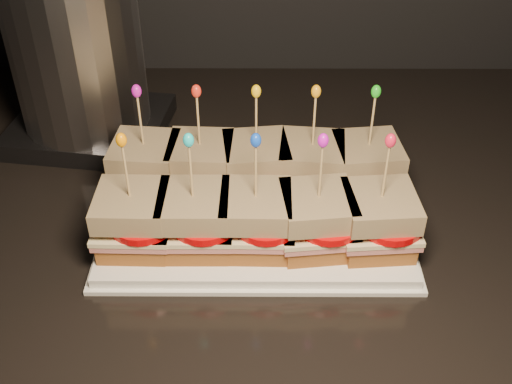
{
  "coord_description": "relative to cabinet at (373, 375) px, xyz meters",
  "views": [
    {
      "loc": [
        -0.8,
        0.93,
        1.41
      ],
      "look_at": [
        -0.8,
        1.56,
        0.93
      ],
      "focal_mm": 45.0,
      "sensor_mm": 36.0,
      "label": 1
    }
  ],
  "objects": [
    {
      "name": "appliance_base",
      "position": [
        -0.47,
        0.11,
        0.47
      ],
      "size": [
        0.25,
        0.22,
        0.03
      ],
      "primitive_type": "cube",
      "rotation": [
        0.0,
        0.0,
        -0.14
      ],
      "color": "#262628",
      "rests_on": "granite_slab"
    },
    {
      "name": "sandwich_3_frill",
      "position": [
        -0.14,
        -0.05,
        0.62
      ],
      "size": [
        0.01,
        0.01,
        0.02
      ],
      "primitive_type": "ellipsoid",
      "color": "orange",
      "rests_on": "sandwich_3_pick"
    },
    {
      "name": "sandwich_5_tomato",
      "position": [
        -0.35,
        -0.16,
        0.51
      ],
      "size": [
        0.08,
        0.08,
        0.01
      ],
      "primitive_type": "cylinder",
      "color": "red",
      "rests_on": "sandwich_5_cheese"
    },
    {
      "name": "sandwich_7_tomato",
      "position": [
        -0.2,
        -0.16,
        0.51
      ],
      "size": [
        0.08,
        0.08,
        0.01
      ],
      "primitive_type": "cylinder",
      "color": "red",
      "rests_on": "sandwich_7_cheese"
    },
    {
      "name": "sandwich_7_bread_top",
      "position": [
        -0.22,
        -0.16,
        0.53
      ],
      "size": [
        0.08,
        0.08,
        0.03
      ],
      "primitive_type": "cube",
      "rotation": [
        0.0,
        0.0,
        -0.02
      ],
      "color": "#523213",
      "rests_on": "sandwich_7_tomato"
    },
    {
      "name": "sandwich_1_tomato",
      "position": [
        -0.28,
        -0.06,
        0.51
      ],
      "size": [
        0.08,
        0.08,
        0.01
      ],
      "primitive_type": "cylinder",
      "color": "red",
      "rests_on": "sandwich_1_cheese"
    },
    {
      "name": "sandwich_4_tomato",
      "position": [
        -0.06,
        -0.06,
        0.51
      ],
      "size": [
        0.08,
        0.08,
        0.01
      ],
      "primitive_type": "cylinder",
      "color": "red",
      "rests_on": "sandwich_4_cheese"
    },
    {
      "name": "sandwich_7_ham",
      "position": [
        -0.22,
        -0.16,
        0.5
      ],
      "size": [
        0.09,
        0.09,
        0.01
      ],
      "primitive_type": "cube",
      "rotation": [
        0.0,
        0.0,
        -0.02
      ],
      "color": "#BC5F55",
      "rests_on": "sandwich_7_bread_bot"
    },
    {
      "name": "sandwich_6_bread_top",
      "position": [
        -0.29,
        -0.16,
        0.53
      ],
      "size": [
        0.08,
        0.08,
        0.03
      ],
      "primitive_type": "cube",
      "rotation": [
        0.0,
        0.0,
        0.0
      ],
      "color": "#523213",
      "rests_on": "sandwich_6_tomato"
    },
    {
      "name": "sandwich_9_cheese",
      "position": [
        -0.07,
        -0.16,
        0.5
      ],
      "size": [
        0.1,
        0.09,
        0.01
      ],
      "primitive_type": "cube",
      "rotation": [
        0.0,
        0.0,
        0.08
      ],
      "color": "beige",
      "rests_on": "sandwich_9_ham"
    },
    {
      "name": "cabinet",
      "position": [
        0.0,
        0.0,
        0.0
      ],
      "size": [
        2.24,
        0.65,
        0.84
      ],
      "primitive_type": "cube",
      "color": "black",
      "rests_on": "ground"
    },
    {
      "name": "sandwich_4_frill",
      "position": [
        -0.07,
        -0.05,
        0.62
      ],
      "size": [
        0.01,
        0.01,
        0.02
      ],
      "primitive_type": "ellipsoid",
      "color": "green",
      "rests_on": "sandwich_4_pick"
    },
    {
      "name": "sandwich_0_ham",
      "position": [
        -0.36,
        -0.05,
        0.5
      ],
      "size": [
        0.09,
        0.09,
        0.01
      ],
      "primitive_type": "cube",
      "rotation": [
        0.0,
        0.0,
        -0.09
      ],
      "color": "#BC5F55",
      "rests_on": "sandwich_0_bread_bot"
    },
    {
      "name": "sandwich_4_bread_top",
      "position": [
        -0.07,
        -0.05,
        0.53
      ],
      "size": [
        0.09,
        0.09,
        0.03
      ],
      "primitive_type": "cube",
      "rotation": [
        0.0,
        0.0,
        0.11
      ],
      "color": "#523213",
      "rests_on": "sandwich_4_tomato"
    },
    {
      "name": "sandwich_7_frill",
      "position": [
        -0.22,
        -0.16,
        0.62
      ],
      "size": [
        0.01,
        0.01,
        0.02
      ],
      "primitive_type": "ellipsoid",
      "color": "blue",
      "rests_on": "sandwich_7_pick"
    },
    {
      "name": "sandwich_5_pick",
      "position": [
        -0.36,
        -0.16,
        0.57
      ],
      "size": [
        0.0,
        0.0,
        0.09
      ],
      "primitive_type": "cylinder",
      "color": "tan",
      "rests_on": "sandwich_5_bread_top"
    },
    {
      "name": "sandwich_6_frill",
      "position": [
        -0.29,
        -0.16,
        0.62
      ],
      "size": [
        0.01,
        0.01,
        0.02
      ],
      "primitive_type": "ellipsoid",
      "color": "#16C4C8",
      "rests_on": "sandwich_6_pick"
    },
    {
      "name": "sandwich_3_tomato",
      "position": [
        -0.13,
        -0.06,
        0.51
      ],
      "size": [
        0.08,
        0.08,
        0.01
      ],
      "primitive_type": "cylinder",
      "color": "red",
      "rests_on": "sandwich_3_cheese"
    },
    {
      "name": "sandwich_7_bread_bot",
      "position": [
        -0.22,
        -0.16,
        0.48
      ],
      "size": [
        0.08,
        0.08,
        0.02
      ],
      "primitive_type": "cube",
      "rotation": [
        0.0,
        0.0,
        -0.02
      ],
      "color": "#5A3413",
      "rests_on": "platter"
    },
    {
      "name": "sandwich_1_bread_bot",
      "position": [
        -0.29,
        -0.05,
        0.48
      ],
      "size": [
        0.08,
        0.08,
        0.02
      ],
      "primitive_type": "cube",
      "rotation": [
        0.0,
        0.0,
        -0.04
      ],
      "color": "#5A3413",
      "rests_on": "platter"
    },
    {
      "name": "sandwich_6_cheese",
      "position": [
        -0.29,
        -0.16,
        0.5
      ],
      "size": [
        0.09,
        0.09,
        0.01
      ],
      "primitive_type": "cube",
      "rotation": [
        0.0,
        0.0,
        0.0
      ],
      "color": "beige",
      "rests_on": "sandwich_6_ham"
    },
    {
      "name": "sandwich_5_cheese",
      "position": [
        -0.36,
        -0.16,
        0.5
      ],
      "size": [
        0.09,
        0.09,
        0.01
      ],
      "primitive_type": "cube",
      "rotation": [
        0.0,
        0.0,
        -0.02
      ],
      "color": "beige",
      "rests_on": "sandwich_5_ham"
    },
    {
      "name": "sandwich_9_frill",
      "position": [
        -0.07,
        -0.16,
        0.62
      ],
      "size": [
        0.01,
        0.01,
        0.02
      ],
      "primitive_type": "ellipsoid",
      "color": "red",
      "rests_on": "sandwich_9_pick"
    },
    {
      "name": "sandwich_9_tomato",
      "position": [
        -0.06,
        -0.16,
        0.51
      ],
      "size": [
        0.08,
        0.08,
        0.01
      ],
      "primitive_type": "cylinder",
      "color": "red",
      "rests_on": "sandwich_9_cheese"
    },
    {
      "name": "sandwich_2_bread_top",
      "position": [
        -0.22,
        -0.05,
        0.53
      ],
      "size": [
        0.09,
        0.09,
        0.03
      ],
      "primitive_type": "cube",
      "rotation": [
        0.0,
        0.0,
        0.12
      ],
      "color": "#523213",
      "rests_on": "sandwich_2_tomato"
    },
    {
      "name": "sandwich_2_bread_bot",
      "position": [
        -0.22,
        -0.05,
        0.48
      ],
      "size": [
        0.09,
        0.09,
        0.02
      ],
      "primitive_type": "cube",
      "rotation": [
        0.0,
        0.0,
        0.12
      ],
      "color": "#5A3413",
      "rests_on": "platter"
    },
    {
      "name": "sandwich_4_pick",
      "position": [
        -0.07,
        -0.05,
        0.57
      ],
      "size": [
        0.0,
        0.0,
        0.09
      ],
      "primitive_type": "cylinder",
      "color": "tan",
      "rests_on": "sandwich_4_bread_top"
    },
    {
      "name": "sandwich_2_cheese",
      "position": [
        -0.22,
        -0.05,
        0.5
      ],
      "size": [
        0.1,
        0.1,
        0.01
      ],
      "primitive_type": "cube",
      "rotation": [
        0.0,
        0.0,
        0.12
      ],
      "color": "beige",
      "rests_on": "sandwich_2_ham"
    },
    {
      "name": "sandwich_3_ham",
      "position": [
        -0.14,
        -0.05,
        0.5
      ],
      "size": [
        0.1,
        0.09,
        0.01
      ],
      "primitive_type": "cube",
      "rotation": [
        0.0,
        0.0,
        -0.1
      ],
      "color": "#BC5F55",
      "rests_on": "sandwich_3_bread_bot"
    },
    {
      "name": "sandwich_9_bread_bot",
      "position": [
        -0.07,
        -0.16,
        0.48
      ],
      "size": [
        0.09,
        0.09,
        0.02
      ],
      "primitive_type": "cube",
      "rotation": [
        0.0,
        0.0,
        0.08
      ],
      "color": "#5A3413",
      "rests_on": "platter"
    },
    {
      "name": "sandwich_5_bread_top",
      "position": [
        -0.36,
        -0.16,
        0.53
      ],
      "size": [
        0.08,
        0.08,
        0.03
      ],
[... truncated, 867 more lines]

